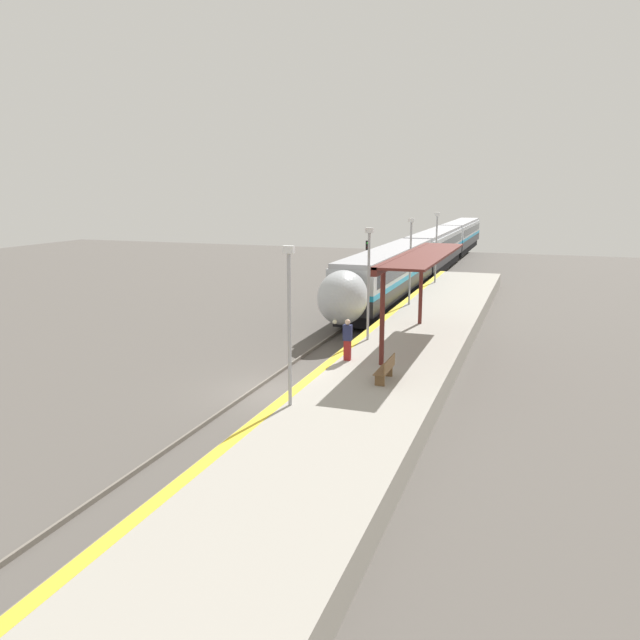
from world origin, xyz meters
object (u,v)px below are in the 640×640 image
object	(u,v)px
person_waiting	(347,339)
lamppost_farthest	(436,243)
lamppost_far	(410,256)
platform_bench	(386,369)
lamppost_near	(289,316)
train	(433,249)
lamppost_mid	(369,276)
railway_signal	(368,262)

from	to	relation	value
person_waiting	lamppost_farthest	bearing A→B (deg)	90.41
lamppost_far	platform_bench	bearing A→B (deg)	-81.46
platform_bench	lamppost_farthest	bearing A→B (deg)	95.32
person_waiting	lamppost_near	xyz separation A→B (m)	(-0.17, -5.88, 2.11)
platform_bench	lamppost_near	size ratio (longest dim) A/B	0.32
platform_bench	lamppost_far	size ratio (longest dim) A/B	0.32
train	platform_bench	bearing A→B (deg)	-83.04
person_waiting	lamppost_mid	xyz separation A→B (m)	(-0.17, 3.81, 2.11)
lamppost_farthest	lamppost_near	bearing A→B (deg)	-90.00
person_waiting	lamppost_mid	bearing A→B (deg)	92.49
railway_signal	person_waiting	bearing A→B (deg)	-76.84
person_waiting	lamppost_far	distance (m)	13.66
railway_signal	lamppost_farthest	distance (m)	5.35
train	lamppost_mid	xyz separation A→B (m)	(2.36, -32.63, 1.78)
person_waiting	lamppost_far	world-z (taller)	lamppost_far
person_waiting	lamppost_mid	world-z (taller)	lamppost_mid
train	lamppost_mid	size ratio (longest dim) A/B	11.74
platform_bench	lamppost_mid	size ratio (longest dim) A/B	0.32
person_waiting	railway_signal	size ratio (longest dim) A/B	0.41
person_waiting	lamppost_mid	size ratio (longest dim) A/B	0.33
train	lamppost_far	distance (m)	23.13
lamppost_mid	lamppost_farthest	distance (m)	19.38
lamppost_farthest	train	bearing A→B (deg)	100.08
train	lamppost_near	xyz separation A→B (m)	(2.36, -42.32, 1.78)
lamppost_near	lamppost_mid	size ratio (longest dim) A/B	1.00
train	railway_signal	xyz separation A→B (m)	(-2.50, -14.95, 0.31)
railway_signal	lamppost_far	xyz separation A→B (m)	(4.86, -8.00, 1.46)
lamppost_mid	person_waiting	bearing A→B (deg)	-87.51
lamppost_far	railway_signal	bearing A→B (deg)	121.28
lamppost_near	lamppost_farthest	xyz separation A→B (m)	(0.00, 29.06, 0.00)
train	platform_bench	world-z (taller)	train
lamppost_mid	lamppost_farthest	world-z (taller)	same
lamppost_farthest	railway_signal	bearing A→B (deg)	-160.81
train	lamppost_farthest	world-z (taller)	lamppost_farthest
lamppost_mid	lamppost_farthest	bearing A→B (deg)	90.00
train	person_waiting	bearing A→B (deg)	-86.04
platform_bench	lamppost_far	bearing A→B (deg)	98.54
lamppost_near	platform_bench	bearing A→B (deg)	56.68
lamppost_mid	lamppost_farthest	size ratio (longest dim) A/B	1.00
person_waiting	platform_bench	bearing A→B (deg)	-45.94
lamppost_near	lamppost_farthest	size ratio (longest dim) A/B	1.00
lamppost_farthest	person_waiting	bearing A→B (deg)	-89.59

